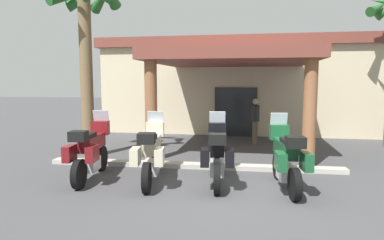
{
  "coord_description": "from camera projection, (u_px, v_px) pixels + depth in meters",
  "views": [
    {
      "loc": [
        0.18,
        -7.43,
        2.36
      ],
      "look_at": [
        -1.24,
        2.64,
        1.2
      ],
      "focal_mm": 31.78,
      "sensor_mm": 36.0,
      "label": 1
    }
  ],
  "objects": [
    {
      "name": "pedestrian",
      "position": [
        255.0,
        117.0,
        12.86
      ],
      "size": [
        0.32,
        0.5,
        1.72
      ],
      "rotation": [
        0.0,
        0.0,
        2.79
      ],
      "color": "brown",
      "rests_on": "ground_plane"
    },
    {
      "name": "curb_strip",
      "position": [
        193.0,
        165.0,
        9.33
      ],
      "size": [
        8.1,
        0.36,
        0.12
      ],
      "primitive_type": "cube",
      "color": "#ADA89E",
      "rests_on": "ground_plane"
    },
    {
      "name": "motorcycle_green",
      "position": [
        286.0,
        158.0,
        7.42
      ],
      "size": [
        0.74,
        2.21,
        1.61
      ],
      "rotation": [
        0.0,
        0.0,
        1.67
      ],
      "color": "black",
      "rests_on": "ground_plane"
    },
    {
      "name": "motorcycle_maroon",
      "position": [
        90.0,
        151.0,
        8.16
      ],
      "size": [
        0.73,
        2.21,
        1.61
      ],
      "rotation": [
        0.0,
        0.0,
        1.66
      ],
      "color": "black",
      "rests_on": "ground_plane"
    },
    {
      "name": "motel_building",
      "position": [
        238.0,
        84.0,
        17.12
      ],
      "size": [
        12.95,
        11.65,
        4.31
      ],
      "rotation": [
        0.0,
        0.0,
        -0.03
      ],
      "color": "beige",
      "rests_on": "ground_plane"
    },
    {
      "name": "motorcycle_black",
      "position": [
        217.0,
        154.0,
        7.79
      ],
      "size": [
        0.73,
        2.21,
        1.61
      ],
      "rotation": [
        0.0,
        0.0,
        1.64
      ],
      "color": "black",
      "rests_on": "ground_plane"
    },
    {
      "name": "ground_plane",
      "position": [
        230.0,
        187.0,
        7.6
      ],
      "size": [
        80.0,
        80.0,
        0.0
      ],
      "primitive_type": "plane",
      "color": "#424244"
    },
    {
      "name": "palm_tree_roadside",
      "position": [
        84.0,
        22.0,
        10.21
      ],
      "size": [
        2.27,
        2.32,
        5.7
      ],
      "color": "brown",
      "rests_on": "ground_plane"
    },
    {
      "name": "motorcycle_cream",
      "position": [
        151.0,
        153.0,
        7.88
      ],
      "size": [
        0.78,
        2.21,
        1.61
      ],
      "rotation": [
        0.0,
        0.0,
        1.7
      ],
      "color": "black",
      "rests_on": "ground_plane"
    }
  ]
}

